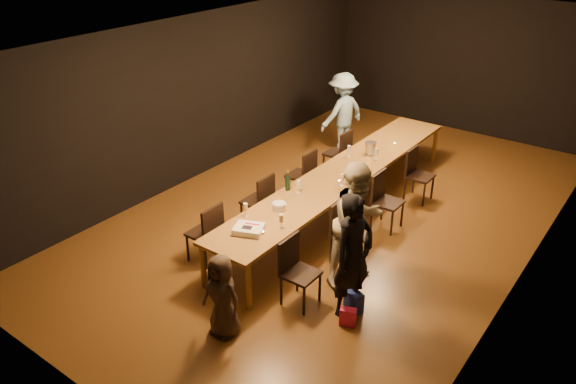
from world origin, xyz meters
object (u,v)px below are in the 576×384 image
Objects in this scene: woman_birthday at (353,256)px; chair_left_1 at (257,201)px; chair_left_2 at (300,175)px; chair_right_2 at (388,202)px; chair_right_1 at (349,234)px; chair_left_3 at (337,153)px; plate_stack at (279,206)px; table at (343,175)px; chair_left_0 at (204,232)px; ice_bucket at (371,148)px; woman_tan at (358,224)px; chair_right_0 at (301,273)px; child at (222,296)px; man_blue at (342,112)px; champagne_bottle at (288,180)px; chair_right_3 at (420,176)px; birthday_cake at (249,229)px.

chair_left_1 is at bearing 79.70° from woman_birthday.
chair_left_1 is at bearing -180.00° from chair_left_2.
chair_right_1 is at bearing -0.00° from chair_right_2.
chair_left_1 is 1.00× the size of chair_left_3.
table is at bearing 87.59° from plate_stack.
chair_left_0 is 4.30× the size of ice_bucket.
chair_right_2 is 0.53× the size of woman_tan.
woman_tan is 8.85× the size of plate_stack.
chair_left_2 reaches higher than table.
chair_left_2 is at bearing 115.47° from plate_stack.
chair_right_0 is 3.47m from ice_bucket.
chair_right_1 is 2.94m from chair_left_3.
chair_left_1 is at bearing -90.00° from chair_right_1.
child is (0.43, -3.42, -0.16)m from table.
chair_right_2 is 1.00× the size of chair_left_3.
man_blue reaches higher than chair_right_0.
man_blue is at bearing 45.02° from woman_birthday.
woman_tan reaches higher than woman_birthday.
plate_stack is 0.92× the size of ice_bucket.
man_blue is 6.06m from child.
chair_right_1 is (0.85, -1.20, -0.24)m from table.
chair_right_0 is 1.24m from plate_stack.
champagne_bottle reaches higher than chair_right_1.
chair_left_0 reaches higher than plate_stack.
chair_left_0 is at bearing 108.27° from woman_birthday.
child reaches higher than chair_right_3.
woman_tan is (0.30, -0.32, 0.42)m from chair_right_1.
birthday_cake is (-1.17, -0.85, -0.09)m from woman_tan.
table is 2.56m from chair_left_0.
chair_left_2 is (0.00, 1.20, 0.00)m from chair_left_1.
ice_bucket is at bearing 41.28° from woman_tan.
man_blue is (-2.29, 2.34, 0.36)m from chair_right_2.
chair_right_1 is 0.61m from woman_tan.
child is 1.87m from plate_stack.
chair_right_1 is 2.08m from chair_left_2.
chair_right_3 is 1.00× the size of chair_left_3.
table is 3.45m from child.
chair_left_1 is 1.47m from birthday_cake.
plate_stack is at bearing 71.53° from birthday_cake.
chair_left_0 is at bearing 159.95° from birthday_cake.
ice_bucket is at bearing -158.04° from chair_right_1.
plate_stack is at bearing 111.47° from woman_tan.
chair_left_1 is (-1.70, 1.20, 0.00)m from chair_right_0.
man_blue reaches higher than chair_left_0.
chair_left_3 is 2.36m from champagne_bottle.
chair_right_2 is (0.00, 2.40, 0.00)m from chair_right_0.
plate_stack is 0.65m from champagne_bottle.
birthday_cake is (0.83, -2.37, 0.33)m from chair_left_2.
chair_right_0 is 1.00× the size of chair_right_3.
woman_tan reaches higher than ice_bucket.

